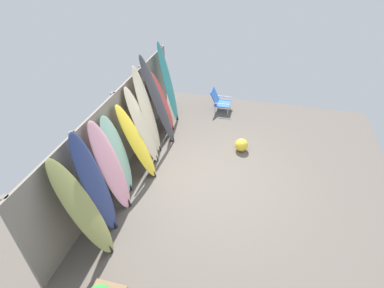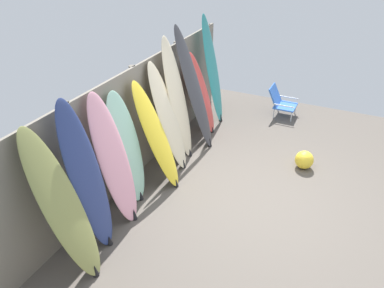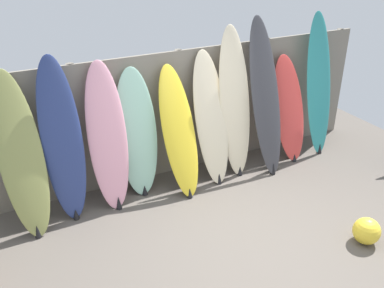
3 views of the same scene
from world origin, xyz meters
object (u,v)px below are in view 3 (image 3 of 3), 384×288
Objects in this scene: surfboard_pink_2 at (108,138)px; surfboard_cream_6 at (235,104)px; beach_ball at (367,231)px; surfboard_navy_1 at (62,142)px; surfboard_yellow_4 at (179,132)px; surfboard_cream_5 at (211,119)px; surfboard_red_8 at (289,109)px; surfboard_teal_9 at (319,86)px; surfboard_olive_0 at (21,157)px; surfboard_charcoal_7 at (266,98)px; surfboard_seafoam_3 at (137,134)px.

surfboard_cream_6 reaches higher than surfboard_pink_2.
surfboard_pink_2 is 1.86m from surfboard_cream_6.
surfboard_navy_1 is at bearing 143.31° from beach_ball.
surfboard_yellow_4 is 0.94× the size of surfboard_cream_5.
surfboard_pink_2 is 0.94m from surfboard_yellow_4.
surfboard_yellow_4 is at bearing -177.08° from surfboard_red_8.
surfboard_yellow_4 is at bearing -177.82° from surfboard_teal_9.
surfboard_cream_6 is (2.40, 0.00, 0.05)m from surfboard_navy_1.
surfboard_teal_9 is (2.43, 0.09, 0.23)m from surfboard_yellow_4.
surfboard_cream_5 is at bearing 9.17° from surfboard_yellow_4.
surfboard_red_8 is 0.60m from surfboard_teal_9.
surfboard_olive_0 is at bearing 178.63° from surfboard_yellow_4.
surfboard_cream_5 is at bearing -0.82° from surfboard_pink_2.
surfboard_cream_5 is 0.87m from surfboard_charcoal_7.
beach_ball is (0.48, -2.15, -0.89)m from surfboard_cream_6.
surfboard_navy_1 is at bearing 178.07° from surfboard_charcoal_7.
beach_ball is at bearing -42.62° from surfboard_pink_2.
surfboard_red_8 is (3.86, 0.05, -0.15)m from surfboard_olive_0.
surfboard_charcoal_7 is at bearing -175.45° from surfboard_teal_9.
surfboard_navy_1 is 1.49m from surfboard_yellow_4.
surfboard_charcoal_7 is at bearing -5.29° from surfboard_cream_5.
surfboard_pink_2 is 1.46m from surfboard_cream_5.
surfboard_navy_1 is 0.98m from surfboard_seafoam_3.
surfboard_pink_2 is at bearing 0.29° from surfboard_navy_1.
surfboard_cream_6 is 6.73× the size of beach_ball.
surfboard_cream_6 reaches higher than surfboard_seafoam_3.
surfboard_yellow_4 is at bearing -170.83° from surfboard_cream_5.
surfboard_cream_5 is 5.76× the size of beach_ball.
surfboard_cream_6 is at bearing 179.28° from surfboard_red_8.
surfboard_cream_5 is 1.91m from surfboard_teal_9.
surfboard_cream_5 reaches higher than beach_ball.
surfboard_teal_9 is (1.90, 0.01, 0.18)m from surfboard_cream_5.
surfboard_seafoam_3 reaches higher than surfboard_red_8.
surfboard_yellow_4 is at bearing 124.50° from beach_ball.
surfboard_pink_2 is at bearing 177.54° from surfboard_charcoal_7.
surfboard_pink_2 reaches higher than surfboard_yellow_4.
surfboard_yellow_4 is 1.07× the size of surfboard_red_8.
surfboard_olive_0 is 1.20× the size of surfboard_red_8.
beach_ball is at bearing -89.14° from surfboard_charcoal_7.
surfboard_teal_9 is at bearing -1.90° from surfboard_seafoam_3.
surfboard_pink_2 is 1.09× the size of surfboard_seafoam_3.
surfboard_olive_0 is at bearing -179.26° from surfboard_red_8.
surfboard_navy_1 is 3.69m from beach_ball.
surfboard_olive_0 is 1.03m from surfboard_pink_2.
surfboard_charcoal_7 is 1.06m from surfboard_teal_9.
surfboard_teal_9 reaches higher than surfboard_yellow_4.
surfboard_navy_1 is 1.11× the size of surfboard_cream_5.
surfboard_charcoal_7 is (0.84, -0.08, 0.19)m from surfboard_cream_5.
surfboard_teal_9 is (3.91, -0.01, 0.07)m from surfboard_navy_1.
surfboard_charcoal_7 is (2.30, -0.10, 0.16)m from surfboard_pink_2.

